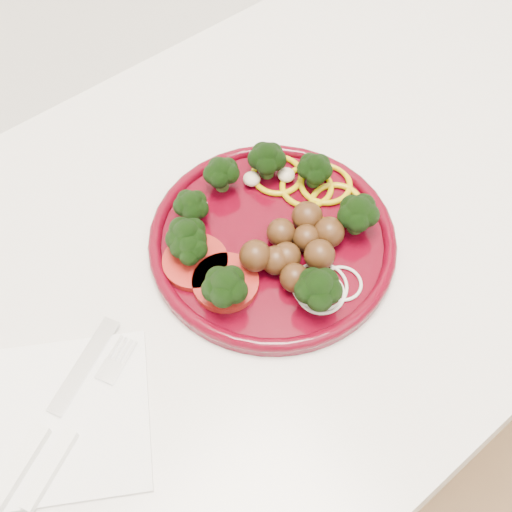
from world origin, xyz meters
TOP-DOWN VIEW (x-y plane):
  - counter at (0.00, 1.70)m, footprint 2.40×0.60m
  - plate at (-0.04, 1.68)m, footprint 0.26×0.26m
  - napkin at (-0.30, 1.65)m, footprint 0.20×0.20m
  - knife at (-0.32, 1.65)m, footprint 0.18×0.10m
  - fork at (-0.31, 1.62)m, footprint 0.16×0.09m

SIDE VIEW (x-z plane):
  - counter at x=0.00m, z-range 0.00..0.90m
  - napkin at x=-0.30m, z-range 0.90..0.90m
  - fork at x=-0.31m, z-range 0.90..0.91m
  - knife at x=-0.32m, z-range 0.90..0.91m
  - plate at x=-0.04m, z-range 0.89..0.95m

